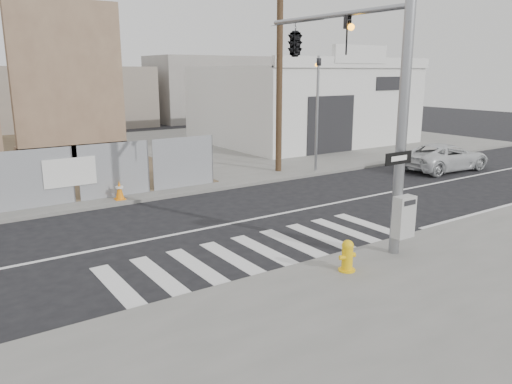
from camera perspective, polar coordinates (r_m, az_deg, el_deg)
ground at (r=15.42m, az=-4.58°, el=-3.95°), size 100.00×100.00×0.00m
sidewalk_far at (r=28.14m, az=-18.94°, el=3.53°), size 50.00×20.00×0.12m
signal_pole at (r=14.50m, az=8.11°, el=14.03°), size 0.96×5.87×7.00m
far_signal_pole at (r=23.16m, az=7.04°, el=10.66°), size 0.16×0.20×5.60m
concrete_wall_right at (r=27.74m, az=-20.53°, el=10.18°), size 5.50×1.30×8.00m
auto_shop at (r=33.46m, az=5.28°, el=9.98°), size 12.00×10.20×5.95m
utility_pole_right at (r=22.89m, az=2.71°, el=15.03°), size 1.60×0.28×10.00m
fire_hydrant at (r=11.84m, az=10.40°, el=-7.16°), size 0.52×0.52×0.75m
suv at (r=25.59m, az=20.76°, el=3.77°), size 4.77×2.43×1.29m
traffic_cone_d at (r=18.68m, az=-15.33°, el=0.20°), size 0.39×0.39×0.70m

